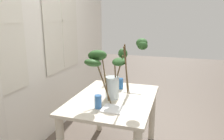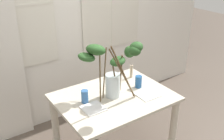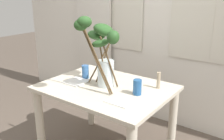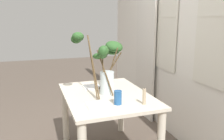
{
  "view_description": "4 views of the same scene",
  "coord_description": "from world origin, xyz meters",
  "views": [
    {
      "loc": [
        -2.16,
        -0.67,
        1.63
      ],
      "look_at": [
        0.06,
        0.04,
        1.06
      ],
      "focal_mm": 34.17,
      "sensor_mm": 36.0,
      "label": 1
    },
    {
      "loc": [
        -1.36,
        -1.97,
        2.18
      ],
      "look_at": [
        0.02,
        0.07,
        1.02
      ],
      "focal_mm": 42.66,
      "sensor_mm": 36.0,
      "label": 2
    },
    {
      "loc": [
        1.34,
        -1.73,
        1.62
      ],
      "look_at": [
        0.07,
        0.01,
        0.92
      ],
      "focal_mm": 40.21,
      "sensor_mm": 36.0,
      "label": 3
    },
    {
      "loc": [
        2.31,
        -0.73,
        1.55
      ],
      "look_at": [
        0.06,
        0.05,
        1.03
      ],
      "focal_mm": 37.39,
      "sensor_mm": 36.0,
      "label": 4
    }
  ],
  "objects": [
    {
      "name": "plate_square_right",
      "position": [
        0.3,
        -0.17,
        0.75
      ],
      "size": [
        0.22,
        0.22,
        0.01
      ],
      "primitive_type": "cube",
      "rotation": [
        0.0,
        0.0,
        -0.01
      ],
      "color": "white",
      "rests_on": "dining_table"
    },
    {
      "name": "drinking_glass_blue_right",
      "position": [
        0.33,
        0.01,
        0.82
      ],
      "size": [
        0.08,
        0.08,
        0.13
      ],
      "primitive_type": "cylinder",
      "color": "#235693",
      "rests_on": "dining_table"
    },
    {
      "name": "plate_square_left",
      "position": [
        -0.3,
        -0.08,
        0.75
      ],
      "size": [
        0.21,
        0.21,
        0.01
      ],
      "primitive_type": "cube",
      "rotation": [
        0.0,
        0.0,
        0.01
      ],
      "color": "white",
      "rests_on": "dining_table"
    },
    {
      "name": "dining_table",
      "position": [
        0.0,
        0.0,
        0.6
      ],
      "size": [
        1.18,
        0.89,
        0.75
      ],
      "color": "beige",
      "rests_on": "ground"
    },
    {
      "name": "pillar_candle",
      "position": [
        0.42,
        0.25,
        0.83
      ],
      "size": [
        0.03,
        0.03,
        0.17
      ],
      "color": "tan",
      "rests_on": "dining_table"
    },
    {
      "name": "back_wall_with_windows",
      "position": [
        -0.0,
        1.05,
        1.42
      ],
      "size": [
        4.65,
        0.14,
        2.83
      ],
      "color": "silver",
      "rests_on": "ground"
    },
    {
      "name": "drinking_glass_blue_left",
      "position": [
        -0.31,
        0.06,
        0.82
      ],
      "size": [
        0.07,
        0.07,
        0.13
      ],
      "primitive_type": "cylinder",
      "color": "#386BAD",
      "rests_on": "dining_table"
    },
    {
      "name": "curtain_sheer_side",
      "position": [
        -0.93,
        0.94,
        1.23
      ],
      "size": [
        0.59,
        0.03,
        2.45
      ],
      "primitive_type": "cube",
      "color": "silver",
      "rests_on": "ground"
    },
    {
      "name": "vase_with_branches",
      "position": [
        -0.05,
        0.0,
        1.09
      ],
      "size": [
        0.56,
        0.65,
        0.69
      ],
      "color": "silver",
      "rests_on": "dining_table"
    }
  ]
}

